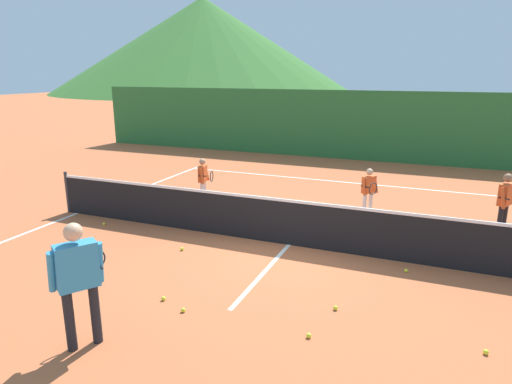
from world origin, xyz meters
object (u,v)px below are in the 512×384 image
(tennis_net, at_px, (289,222))
(student_1, at_px, (369,188))
(tennis_ball_4, at_px, (335,308))
(tennis_ball_8, at_px, (309,335))
(tennis_ball_1, at_px, (486,352))
(tennis_ball_6, at_px, (183,310))
(tennis_ball_9, at_px, (163,298))
(tennis_ball_0, at_px, (182,249))
(student_0, at_px, (203,177))
(tennis_ball_5, at_px, (104,224))
(student_2, at_px, (506,199))
(tennis_ball_3, at_px, (406,271))
(instructor, at_px, (78,274))

(tennis_net, distance_m, student_1, 2.82)
(tennis_ball_4, distance_m, tennis_ball_8, 0.87)
(tennis_ball_1, distance_m, tennis_ball_6, 4.13)
(tennis_net, relative_size, tennis_ball_9, 174.02)
(tennis_ball_9, bearing_deg, tennis_ball_1, 4.72)
(tennis_ball_1, relative_size, tennis_ball_4, 1.00)
(tennis_ball_1, bearing_deg, tennis_ball_6, -172.20)
(tennis_ball_0, height_order, tennis_ball_6, same)
(tennis_ball_1, relative_size, tennis_ball_9, 1.00)
(student_1, relative_size, tennis_ball_9, 17.65)
(student_0, height_order, tennis_ball_5, student_0)
(student_2, height_order, tennis_ball_3, student_2)
(tennis_ball_1, height_order, tennis_ball_9, same)
(instructor, distance_m, tennis_ball_3, 5.46)
(student_0, bearing_deg, instructor, -74.84)
(student_1, distance_m, tennis_ball_3, 3.29)
(student_1, distance_m, tennis_ball_0, 4.82)
(tennis_ball_5, distance_m, tennis_ball_9, 4.11)
(student_2, distance_m, tennis_ball_5, 8.96)
(student_1, relative_size, tennis_ball_4, 17.65)
(tennis_ball_1, relative_size, tennis_ball_8, 1.00)
(instructor, xyz_separation_m, student_1, (2.56, 6.89, -0.29))
(tennis_ball_8, bearing_deg, tennis_ball_0, 148.09)
(instructor, relative_size, student_2, 1.23)
(student_0, xyz_separation_m, student_2, (7.20, 0.32, 0.08))
(instructor, xyz_separation_m, tennis_ball_3, (3.71, 3.89, -0.98))
(student_2, relative_size, tennis_ball_5, 20.16)
(student_2, height_order, tennis_ball_5, student_2)
(tennis_ball_8, bearing_deg, student_0, 130.74)
(instructor, distance_m, tennis_ball_0, 3.43)
(tennis_ball_6, relative_size, tennis_ball_8, 1.00)
(tennis_ball_5, xyz_separation_m, tennis_ball_9, (3.28, -2.48, 0.00))
(tennis_ball_8, bearing_deg, instructor, -154.55)
(tennis_ball_0, distance_m, tennis_ball_9, 2.02)
(tennis_ball_6, bearing_deg, student_2, 49.17)
(student_1, xyz_separation_m, tennis_ball_9, (-2.28, -5.51, -0.69))
(tennis_ball_3, bearing_deg, instructor, -133.67)
(tennis_ball_4, distance_m, tennis_ball_9, 2.66)
(tennis_ball_0, height_order, tennis_ball_9, same)
(tennis_net, height_order, student_1, student_1)
(instructor, xyz_separation_m, tennis_ball_1, (4.83, 1.76, -0.98))
(student_1, height_order, tennis_ball_9, student_1)
(tennis_ball_1, bearing_deg, tennis_ball_8, -167.16)
(student_0, height_order, tennis_ball_0, student_0)
(tennis_net, xyz_separation_m, tennis_ball_0, (-1.88, -1.10, -0.47))
(tennis_ball_9, bearing_deg, tennis_ball_6, -21.43)
(student_1, bearing_deg, tennis_ball_5, -151.46)
(tennis_ball_0, height_order, tennis_ball_5, same)
(tennis_net, height_order, tennis_ball_5, tennis_net)
(tennis_ball_0, bearing_deg, tennis_ball_5, 165.92)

